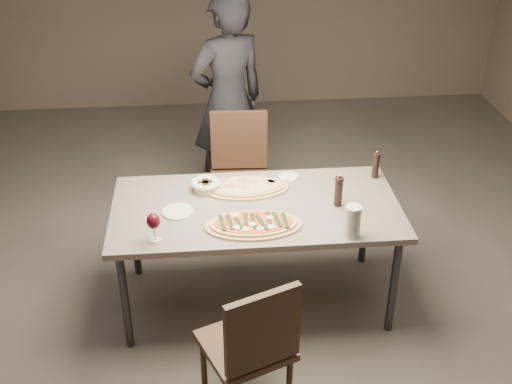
{
  "coord_description": "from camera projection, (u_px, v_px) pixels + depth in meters",
  "views": [
    {
      "loc": [
        -0.31,
        -3.4,
        2.85
      ],
      "look_at": [
        0.0,
        0.0,
        0.85
      ],
      "focal_mm": 45.0,
      "sensor_mm": 36.0,
      "label": 1
    }
  ],
  "objects": [
    {
      "name": "room",
      "position": [
        256.0,
        109.0,
        3.68
      ],
      "size": [
        7.0,
        7.0,
        7.0
      ],
      "color": "#5A554E",
      "rests_on": "ground"
    },
    {
      "name": "dining_table",
      "position": [
        256.0,
        213.0,
        4.04
      ],
      "size": [
        1.8,
        0.9,
        0.75
      ],
      "color": "slate",
      "rests_on": "ground"
    },
    {
      "name": "zucchini_pizza",
      "position": [
        254.0,
        224.0,
        3.79
      ],
      "size": [
        0.58,
        0.32,
        0.05
      ],
      "rotation": [
        0.0,
        0.0,
        0.39
      ],
      "color": "tan",
      "rests_on": "dining_table"
    },
    {
      "name": "ham_pizza",
      "position": [
        246.0,
        187.0,
        4.18
      ],
      "size": [
        0.56,
        0.31,
        0.04
      ],
      "rotation": [
        0.0,
        0.0,
        -0.07
      ],
      "color": "tan",
      "rests_on": "dining_table"
    },
    {
      "name": "bread_basket",
      "position": [
        206.0,
        185.0,
        4.15
      ],
      "size": [
        0.19,
        0.19,
        0.07
      ],
      "rotation": [
        0.0,
        0.0,
        0.17
      ],
      "color": "beige",
      "rests_on": "dining_table"
    },
    {
      "name": "oil_dish",
      "position": [
        288.0,
        177.0,
        4.31
      ],
      "size": [
        0.13,
        0.13,
        0.02
      ],
      "rotation": [
        0.0,
        0.0,
        0.44
      ],
      "color": "white",
      "rests_on": "dining_table"
    },
    {
      "name": "pepper_mill_left",
      "position": [
        339.0,
        191.0,
        3.96
      ],
      "size": [
        0.06,
        0.06,
        0.22
      ],
      "rotation": [
        0.0,
        0.0,
        0.35
      ],
      "color": "black",
      "rests_on": "dining_table"
    },
    {
      "name": "pepper_mill_right",
      "position": [
        376.0,
        165.0,
        4.28
      ],
      "size": [
        0.05,
        0.05,
        0.2
      ],
      "rotation": [
        0.0,
        0.0,
        -0.07
      ],
      "color": "black",
      "rests_on": "dining_table"
    },
    {
      "name": "carafe",
      "position": [
        352.0,
        221.0,
        3.67
      ],
      "size": [
        0.1,
        0.1,
        0.2
      ],
      "rotation": [
        0.0,
        0.0,
        0.09
      ],
      "color": "silver",
      "rests_on": "dining_table"
    },
    {
      "name": "wine_glass",
      "position": [
        153.0,
        222.0,
        3.62
      ],
      "size": [
        0.08,
        0.08,
        0.18
      ],
      "rotation": [
        0.0,
        0.0,
        0.17
      ],
      "color": "silver",
      "rests_on": "dining_table"
    },
    {
      "name": "side_plate",
      "position": [
        178.0,
        212.0,
        3.93
      ],
      "size": [
        0.19,
        0.19,
        0.01
      ],
      "rotation": [
        0.0,
        0.0,
        -0.37
      ],
      "color": "white",
      "rests_on": "dining_table"
    },
    {
      "name": "chair_near",
      "position": [
        253.0,
        343.0,
        3.3
      ],
      "size": [
        0.56,
        0.56,
        0.9
      ],
      "rotation": [
        0.0,
        0.0,
        0.39
      ],
      "color": "#442B1C",
      "rests_on": "ground"
    },
    {
      "name": "chair_far",
      "position": [
        240.0,
        168.0,
        4.89
      ],
      "size": [
        0.47,
        0.47,
        0.95
      ],
      "rotation": [
        0.0,
        0.0,
        3.09
      ],
      "color": "#442B1C",
      "rests_on": "ground"
    },
    {
      "name": "diner",
      "position": [
        228.0,
        102.0,
        5.11
      ],
      "size": [
        0.76,
        0.65,
        1.77
      ],
      "primitive_type": "imported",
      "rotation": [
        0.0,
        0.0,
        3.56
      ],
      "color": "black",
      "rests_on": "ground"
    }
  ]
}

